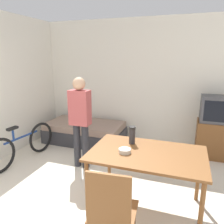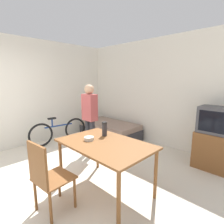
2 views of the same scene
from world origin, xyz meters
TOP-DOWN VIEW (x-y plane):
  - wall_back at (0.00, 3.35)m, footprint 5.21×0.06m
  - wall_left at (-2.14, 1.66)m, footprint 0.06×4.32m
  - daybed at (-0.99, 2.79)m, footprint 1.75×0.90m
  - tv at (1.67, 2.91)m, footprint 0.60×0.46m
  - dining_table at (0.74, 0.99)m, footprint 1.38×0.89m
  - wooden_chair at (0.57, 0.16)m, footprint 0.47×0.47m
  - bicycle at (-1.65, 1.53)m, footprint 0.23×1.55m
  - person_standing at (-0.53, 1.71)m, footprint 0.34×0.21m
  - thermos_flask at (0.50, 1.21)m, footprint 0.09×0.09m
  - mate_bowl at (0.49, 0.89)m, footprint 0.15×0.15m

SIDE VIEW (x-z plane):
  - daybed at x=-0.99m, z-range 0.00..0.44m
  - bicycle at x=-1.65m, z-range -0.04..0.67m
  - wooden_chair at x=0.57m, z-range 0.05..1.01m
  - tv at x=1.67m, z-range -0.03..1.17m
  - dining_table at x=0.74m, z-range 0.31..1.08m
  - mate_bowl at x=0.49m, z-range 0.77..0.82m
  - thermos_flask at x=0.50m, z-range 0.78..1.02m
  - person_standing at x=-0.53m, z-range 0.12..1.70m
  - wall_back at x=0.00m, z-range 0.00..2.70m
  - wall_left at x=-2.14m, z-range 0.00..2.70m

